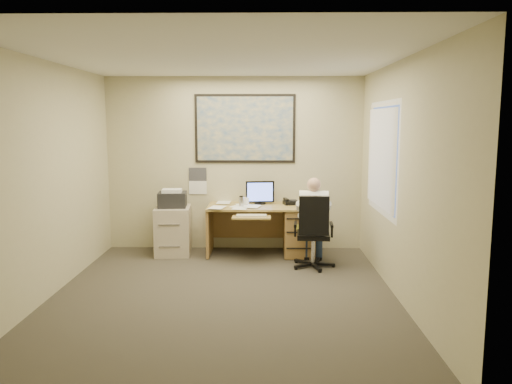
{
  "coord_description": "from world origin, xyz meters",
  "views": [
    {
      "loc": [
        0.47,
        -5.55,
        2.01
      ],
      "look_at": [
        0.35,
        1.3,
        1.04
      ],
      "focal_mm": 35.0,
      "sensor_mm": 36.0,
      "label": 1
    }
  ],
  "objects_px": {
    "person": "(313,222)",
    "filing_cabinet": "(173,226)",
    "desk": "(283,226)",
    "office_chair": "(314,246)"
  },
  "relations": [
    {
      "from": "desk",
      "to": "person",
      "type": "height_order",
      "value": "person"
    },
    {
      "from": "desk",
      "to": "person",
      "type": "relative_size",
      "value": 1.28
    },
    {
      "from": "person",
      "to": "filing_cabinet",
      "type": "bearing_deg",
      "value": 167.57
    },
    {
      "from": "filing_cabinet",
      "to": "person",
      "type": "bearing_deg",
      "value": -21.85
    },
    {
      "from": "filing_cabinet",
      "to": "person",
      "type": "height_order",
      "value": "person"
    },
    {
      "from": "filing_cabinet",
      "to": "office_chair",
      "type": "bearing_deg",
      "value": -23.78
    },
    {
      "from": "filing_cabinet",
      "to": "person",
      "type": "distance_m",
      "value": 2.18
    },
    {
      "from": "office_chair",
      "to": "filing_cabinet",
      "type": "bearing_deg",
      "value": 165.04
    },
    {
      "from": "office_chair",
      "to": "person",
      "type": "distance_m",
      "value": 0.33
    },
    {
      "from": "desk",
      "to": "person",
      "type": "bearing_deg",
      "value": -58.78
    }
  ]
}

